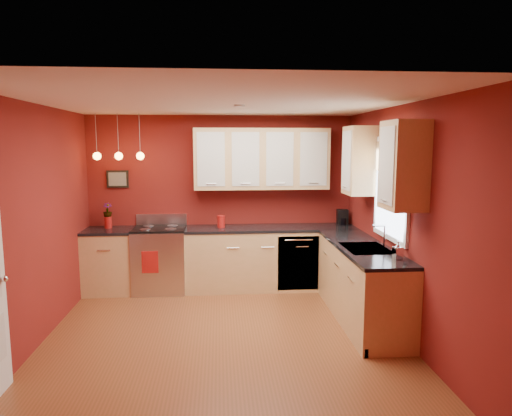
{
  "coord_description": "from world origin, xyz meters",
  "views": [
    {
      "loc": [
        -0.04,
        -4.88,
        2.16
      ],
      "look_at": [
        0.44,
        1.0,
        1.34
      ],
      "focal_mm": 32.0,
      "sensor_mm": 36.0,
      "label": 1
    }
  ],
  "objects": [
    {
      "name": "ceiling",
      "position": [
        0.0,
        0.0,
        2.6
      ],
      "size": [
        4.0,
        4.2,
        0.02
      ],
      "primitive_type": "cube",
      "color": "white",
      "rests_on": "wall_back"
    },
    {
      "name": "soap_pump",
      "position": [
        1.86,
        -0.25,
        1.04
      ],
      "size": [
        0.1,
        0.11,
        0.2
      ],
      "primitive_type": "imported",
      "rotation": [
        0.0,
        0.0,
        0.15
      ],
      "color": "silver",
      "rests_on": "counter_right"
    },
    {
      "name": "wall_back",
      "position": [
        0.0,
        2.1,
        1.3
      ],
      "size": [
        4.0,
        0.02,
        2.6
      ],
      "primitive_type": "cube",
      "color": "maroon",
      "rests_on": "floor"
    },
    {
      "name": "coffee_maker",
      "position": [
        1.85,
        1.91,
        1.05
      ],
      "size": [
        0.17,
        0.17,
        0.23
      ],
      "rotation": [
        0.0,
        0.0,
        -0.06
      ],
      "color": "black",
      "rests_on": "counter_back_right"
    },
    {
      "name": "counter_back_left",
      "position": [
        -1.65,
        1.8,
        0.92
      ],
      "size": [
        0.7,
        0.62,
        0.04
      ],
      "primitive_type": "cube",
      "color": "black",
      "rests_on": "base_cabinets_back_left"
    },
    {
      "name": "wall_left",
      "position": [
        -2.0,
        0.0,
        1.3
      ],
      "size": [
        0.02,
        4.2,
        2.6
      ],
      "primitive_type": "cube",
      "color": "maroon",
      "rests_on": "floor"
    },
    {
      "name": "upper_cabinets_back",
      "position": [
        0.6,
        1.93,
        1.95
      ],
      "size": [
        2.0,
        0.35,
        0.9
      ],
      "primitive_type": "cube",
      "color": "tan",
      "rests_on": "wall_back"
    },
    {
      "name": "red_vase",
      "position": [
        -1.67,
        1.89,
        1.03
      ],
      "size": [
        0.11,
        0.11,
        0.17
      ],
      "primitive_type": "cylinder",
      "color": "#A21311",
      "rests_on": "counter_back_left"
    },
    {
      "name": "wall_front",
      "position": [
        0.0,
        -2.1,
        1.3
      ],
      "size": [
        4.0,
        0.02,
        2.6
      ],
      "primitive_type": "cube",
      "color": "maroon",
      "rests_on": "floor"
    },
    {
      "name": "counter_back_right",
      "position": [
        0.73,
        1.8,
        0.92
      ],
      "size": [
        2.54,
        0.62,
        0.04
      ],
      "primitive_type": "cube",
      "color": "black",
      "rests_on": "base_cabinets_back_right"
    },
    {
      "name": "wall_picture",
      "position": [
        -1.55,
        2.08,
        1.65
      ],
      "size": [
        0.32,
        0.03,
        0.26
      ],
      "primitive_type": "cube",
      "color": "black",
      "rests_on": "wall_back"
    },
    {
      "name": "sink",
      "position": [
        1.7,
        0.3,
        0.92
      ],
      "size": [
        0.5,
        0.7,
        0.33
      ],
      "color": "#939499",
      "rests_on": "counter_right"
    },
    {
      "name": "gas_range",
      "position": [
        -0.92,
        1.8,
        0.48
      ],
      "size": [
        0.76,
        0.64,
        1.11
      ],
      "color": "silver",
      "rests_on": "floor"
    },
    {
      "name": "flowers",
      "position": [
        -1.67,
        1.89,
        1.2
      ],
      "size": [
        0.16,
        0.16,
        0.22
      ],
      "primitive_type": "imported",
      "rotation": [
        0.0,
        0.0,
        0.3
      ],
      "color": "#A21311",
      "rests_on": "red_vase"
    },
    {
      "name": "pendant_lights",
      "position": [
        -1.45,
        1.75,
        2.01
      ],
      "size": [
        0.71,
        0.11,
        0.66
      ],
      "color": "#939499",
      "rests_on": "ceiling"
    },
    {
      "name": "wall_right",
      "position": [
        2.0,
        0.0,
        1.3
      ],
      "size": [
        0.02,
        4.2,
        2.6
      ],
      "primitive_type": "cube",
      "color": "maroon",
      "rests_on": "floor"
    },
    {
      "name": "red_canister",
      "position": [
        -0.01,
        1.81,
        1.03
      ],
      "size": [
        0.12,
        0.12,
        0.18
      ],
      "color": "#A21311",
      "rests_on": "counter_back_right"
    },
    {
      "name": "base_cabinets_back_left",
      "position": [
        -1.65,
        1.8,
        0.45
      ],
      "size": [
        0.7,
        0.6,
        0.9
      ],
      "primitive_type": "cube",
      "color": "tan",
      "rests_on": "floor"
    },
    {
      "name": "floor",
      "position": [
        0.0,
        0.0,
        0.0
      ],
      "size": [
        4.2,
        4.2,
        0.0
      ],
      "primitive_type": "plane",
      "color": "brown",
      "rests_on": "ground"
    },
    {
      "name": "base_cabinets_back_right",
      "position": [
        0.73,
        1.8,
        0.45
      ],
      "size": [
        2.54,
        0.6,
        0.9
      ],
      "primitive_type": "cube",
      "color": "tan",
      "rests_on": "floor"
    },
    {
      "name": "base_cabinets_right",
      "position": [
        1.7,
        0.45,
        0.45
      ],
      "size": [
        0.6,
        2.1,
        0.9
      ],
      "primitive_type": "cube",
      "color": "tan",
      "rests_on": "floor"
    },
    {
      "name": "counter_right",
      "position": [
        1.7,
        0.45,
        0.92
      ],
      "size": [
        0.62,
        2.1,
        0.04
      ],
      "primitive_type": "cube",
      "color": "black",
      "rests_on": "base_cabinets_right"
    },
    {
      "name": "upper_cabinets_right",
      "position": [
        1.82,
        0.32,
        1.95
      ],
      "size": [
        0.35,
        1.95,
        0.9
      ],
      "primitive_type": "cube",
      "color": "tan",
      "rests_on": "wall_right"
    },
    {
      "name": "window",
      "position": [
        1.97,
        0.3,
        1.69
      ],
      "size": [
        0.06,
        1.02,
        1.22
      ],
      "color": "white",
      "rests_on": "wall_right"
    },
    {
      "name": "dishwasher_front",
      "position": [
        1.1,
        1.51,
        0.45
      ],
      "size": [
        0.6,
        0.02,
        0.8
      ],
      "primitive_type": "cube",
      "color": "silver",
      "rests_on": "base_cabinets_back_right"
    },
    {
      "name": "dish_towel",
      "position": [
        -1.02,
        1.47,
        0.52
      ],
      "size": [
        0.23,
        0.02,
        0.31
      ],
      "primitive_type": "cube",
      "color": "#A21311",
      "rests_on": "gas_range"
    }
  ]
}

